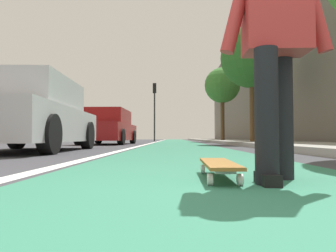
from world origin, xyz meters
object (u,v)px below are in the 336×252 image
Objects in this scene: skateboard at (219,165)px; parked_car_mid at (108,128)px; street_tree_mid at (252,57)px; street_tree_far at (222,86)px; traffic_light at (155,102)px; skater_person at (275,35)px; parked_car_near at (29,116)px.

skateboard is 0.18× the size of parked_car_mid.
street_tree_far reaches higher than street_tree_mid.
traffic_light is at bearing 49.86° from street_tree_far.
street_tree_far is at bearing -130.14° from traffic_light.
skater_person is at bearing -162.98° from parked_car_mid.
skater_person is at bearing 171.93° from street_tree_far.
street_tree_far is (7.88, -6.13, 3.13)m from parked_car_mid.
skateboard is 0.18× the size of traffic_light.
parked_car_near is 0.86× the size of street_tree_mid.
traffic_light is at bearing -5.93° from parked_car_mid.
parked_car_near is 19.05m from traffic_light.
street_tree_mid reaches higher than parked_car_mid.
street_tree_mid is at bearing -15.46° from skateboard.
parked_car_mid is 6.84m from street_tree_mid.
street_tree_far reaches higher than skater_person.
skateboard is at bearing -142.07° from parked_car_near.
street_tree_mid is at bearing -157.88° from traffic_light.
traffic_light is (23.06, 1.84, 3.15)m from skateboard.
skateboard is 0.17× the size of street_tree_mid.
parked_car_mid is 0.91× the size of street_tree_mid.
skater_person is 0.35× the size of traffic_light.
parked_car_mid is (6.82, -0.22, -0.02)m from parked_car_near.
parked_car_mid is 0.91× the size of street_tree_far.
street_tree_far is (14.70, -6.35, 3.11)m from parked_car_near.
skater_person reaches higher than parked_car_mid.
traffic_light is at bearing 4.55° from skateboard.
street_tree_far is (-4.12, -4.89, 0.59)m from traffic_light.
parked_car_mid is 12.34m from traffic_light.
street_tree_mid is 1.00× the size of street_tree_far.
parked_car_near is 6.82m from parked_car_mid.
skateboard is at bearing 66.67° from skater_person.
skater_person is 0.32× the size of street_tree_mid.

